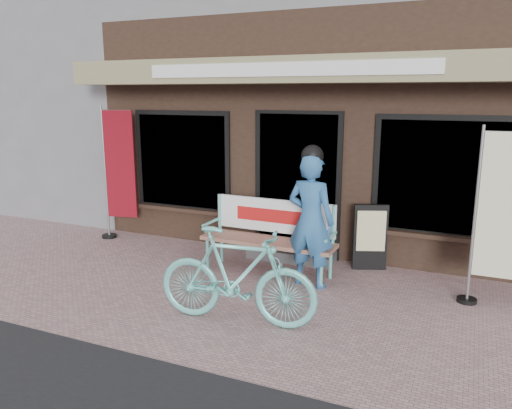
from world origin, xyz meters
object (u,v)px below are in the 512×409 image
at_px(bench, 271,231).
at_px(person, 311,218).
at_px(nobori_cream, 496,216).
at_px(menu_stand, 370,236).
at_px(nobori_red, 118,172).
at_px(bicycle, 237,276).

relative_size(bench, person, 1.03).
bearing_deg(person, bench, 168.22).
height_order(bench, nobori_cream, nobori_cream).
bearing_deg(menu_stand, person, -144.96).
bearing_deg(bench, nobori_red, 171.53).
xyz_separation_m(bicycle, nobori_cream, (2.50, 1.59, 0.55)).
relative_size(bench, menu_stand, 2.00).
distance_m(person, bicycle, 1.46).
xyz_separation_m(bench, person, (0.65, -0.25, 0.30)).
relative_size(nobori_red, menu_stand, 2.39).
bearing_deg(nobori_cream, bicycle, -147.67).
relative_size(nobori_cream, menu_stand, 2.24).
relative_size(person, nobori_red, 0.81).
relative_size(bicycle, nobori_red, 0.79).
bearing_deg(menu_stand, bench, -173.78).
xyz_separation_m(bench, bicycle, (0.26, -1.61, -0.06)).
bearing_deg(bench, nobori_cream, 0.80).
distance_m(nobori_red, nobori_cream, 5.76).
distance_m(person, nobori_cream, 2.13).
relative_size(nobori_red, nobori_cream, 1.07).
distance_m(bench, person, 0.76).
bearing_deg(nobori_red, nobori_cream, -19.37).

